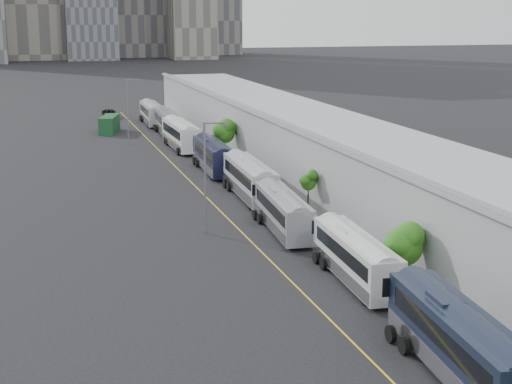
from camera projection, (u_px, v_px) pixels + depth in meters
name	position (u px, v px, depth m)	size (l,w,h in m)	color
sidewalk	(326.00, 204.00, 76.65)	(10.00, 170.00, 0.12)	gray
lane_line	(222.00, 212.00, 73.78)	(0.12, 160.00, 0.02)	gold
depot	(364.00, 167.00, 76.98)	(12.45, 160.40, 7.20)	gray
bus_1	(459.00, 348.00, 39.95)	(3.92, 13.47, 3.88)	black
bus_2	(355.00, 261.00, 54.42)	(3.09, 12.09, 3.50)	silver
bus_3	(283.00, 215.00, 66.88)	(3.34, 12.14, 3.50)	gray
bus_4	(250.00, 182.00, 79.35)	(3.19, 13.33, 3.87)	#AAAEB4
bus_5	(213.00, 159.00, 92.39)	(3.01, 12.81, 3.72)	black
bus_6	(181.00, 137.00, 107.90)	(2.98, 13.42, 3.91)	white
bus_7	(168.00, 124.00, 120.54)	(3.20, 13.02, 3.78)	slate
bus_8	(152.00, 115.00, 131.95)	(2.89, 12.72, 3.70)	#B6BAC1
tree_1	(403.00, 241.00, 52.95)	(2.73, 2.73, 4.68)	black
tree_2	(308.00, 181.00, 72.49)	(1.40, 1.40, 3.86)	black
tree_3	(224.00, 129.00, 99.50)	(2.80, 2.80, 5.30)	black
street_lamp_near	(207.00, 171.00, 65.44)	(2.04, 0.22, 9.55)	#59595E
street_lamp_far	(129.00, 107.00, 110.35)	(2.04, 0.22, 9.34)	#59595E
shipping_container	(109.00, 124.00, 122.84)	(2.23, 6.80, 2.62)	#123C1E
suv	(109.00, 114.00, 139.84)	(2.51, 5.45, 1.52)	black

